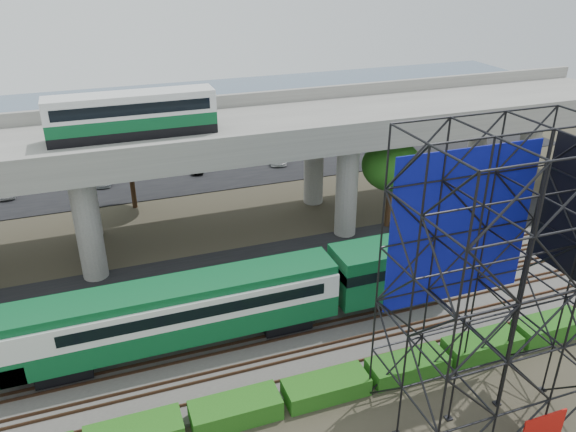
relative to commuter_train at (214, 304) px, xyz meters
name	(u,v)px	position (x,y,z in m)	size (l,w,h in m)	color
ground	(282,350)	(3.53, -2.00, -2.88)	(140.00, 140.00, 0.00)	#474233
ballast_bed	(271,330)	(3.53, 0.00, -2.78)	(90.00, 12.00, 0.20)	slate
service_road	(236,265)	(3.53, 8.50, -2.84)	(90.00, 5.00, 0.08)	black
parking_lot	(180,164)	(3.53, 32.00, -2.84)	(90.00, 18.00, 0.08)	black
harbor_water	(153,114)	(3.53, 54.00, -2.87)	(140.00, 40.00, 0.03)	#475D75
rail_tracks	(271,327)	(3.53, 0.00, -2.60)	(90.00, 9.52, 0.16)	#472D1E
commuter_train	(214,304)	(0.00, 0.00, 0.00)	(29.30, 3.06, 4.30)	black
overpass	(208,141)	(3.10, 14.00, 5.33)	(80.00, 12.00, 12.40)	#9E9B93
scaffold_tower	(496,290)	(11.26, -9.98, 4.59)	(9.36, 6.36, 15.00)	black
hedge_strip	(326,387)	(4.54, -6.30, -2.32)	(34.60, 1.80, 1.20)	#185012
trees	(156,179)	(-1.14, 14.17, 2.69)	(40.94, 16.94, 7.69)	#382314
parked_cars	(176,160)	(3.04, 31.55, -2.20)	(35.15, 9.73, 1.29)	white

